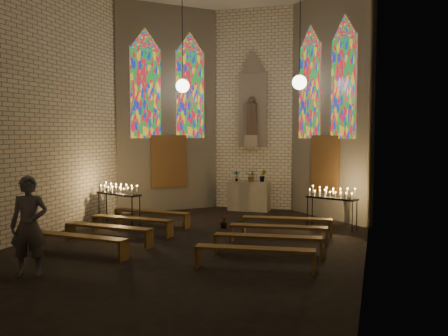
% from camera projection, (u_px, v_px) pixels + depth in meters
% --- Properties ---
extents(floor, '(12.00, 12.00, 0.00)m').
position_uv_depth(floor, '(193.00, 244.00, 12.01)').
color(floor, black).
rests_on(floor, ground).
extents(room, '(8.22, 12.43, 7.00)m').
position_uv_depth(room, '(232.00, 98.00, 14.97)').
color(room, '#F5EACD').
rests_on(room, ground).
extents(altar, '(1.40, 0.60, 1.00)m').
position_uv_depth(altar, '(249.00, 196.00, 17.17)').
color(altar, '#B8B096').
rests_on(altar, ground).
extents(flower_vase_left, '(0.21, 0.16, 0.37)m').
position_uv_depth(flower_vase_left, '(236.00, 176.00, 17.18)').
color(flower_vase_left, '#4C723F').
rests_on(flower_vase_left, altar).
extents(flower_vase_center, '(0.41, 0.38, 0.38)m').
position_uv_depth(flower_vase_center, '(251.00, 176.00, 17.08)').
color(flower_vase_center, '#4C723F').
rests_on(flower_vase_center, altar).
extents(flower_vase_right, '(0.27, 0.24, 0.42)m').
position_uv_depth(flower_vase_right, '(263.00, 176.00, 17.07)').
color(flower_vase_right, '#4C723F').
rests_on(flower_vase_right, altar).
extents(aisle_flower_pot, '(0.23, 0.23, 0.37)m').
position_uv_depth(aisle_flower_pot, '(224.00, 222.00, 13.98)').
color(aisle_flower_pot, '#4C723F').
rests_on(aisle_flower_pot, ground).
extents(votive_stand_left, '(1.58, 0.88, 1.14)m').
position_uv_depth(votive_stand_left, '(119.00, 191.00, 14.53)').
color(votive_stand_left, black).
rests_on(votive_stand_left, ground).
extents(votive_stand_right, '(1.50, 0.89, 1.08)m').
position_uv_depth(votive_stand_right, '(332.00, 195.00, 13.94)').
color(votive_stand_right, black).
rests_on(votive_stand_right, ground).
extents(pew_left_0, '(2.36, 0.57, 0.45)m').
position_uv_depth(pew_left_0, '(151.00, 214.00, 14.27)').
color(pew_left_0, brown).
rests_on(pew_left_0, ground).
extents(pew_right_0, '(2.36, 0.57, 0.45)m').
position_uv_depth(pew_right_0, '(287.00, 221.00, 13.12)').
color(pew_right_0, brown).
rests_on(pew_right_0, ground).
extents(pew_left_1, '(2.36, 0.57, 0.45)m').
position_uv_depth(pew_left_1, '(132.00, 221.00, 13.12)').
color(pew_left_1, brown).
rests_on(pew_left_1, ground).
extents(pew_right_1, '(2.36, 0.57, 0.45)m').
position_uv_depth(pew_right_1, '(278.00, 229.00, 11.97)').
color(pew_right_1, brown).
rests_on(pew_right_1, ground).
extents(pew_left_2, '(2.36, 0.57, 0.45)m').
position_uv_depth(pew_left_2, '(108.00, 229.00, 11.98)').
color(pew_left_2, brown).
rests_on(pew_left_2, ground).
extents(pew_right_2, '(2.36, 0.57, 0.45)m').
position_uv_depth(pew_right_2, '(268.00, 239.00, 10.83)').
color(pew_right_2, brown).
rests_on(pew_right_2, ground).
extents(pew_left_3, '(2.36, 0.57, 0.45)m').
position_uv_depth(pew_left_3, '(80.00, 239.00, 10.84)').
color(pew_left_3, brown).
rests_on(pew_left_3, ground).
extents(pew_right_3, '(2.36, 0.57, 0.45)m').
position_uv_depth(pew_right_3, '(255.00, 252.00, 9.68)').
color(pew_right_3, brown).
rests_on(pew_right_3, ground).
extents(visitor, '(0.80, 0.67, 1.88)m').
position_uv_depth(visitor, '(29.00, 226.00, 9.31)').
color(visitor, '#4F4E58').
rests_on(visitor, ground).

